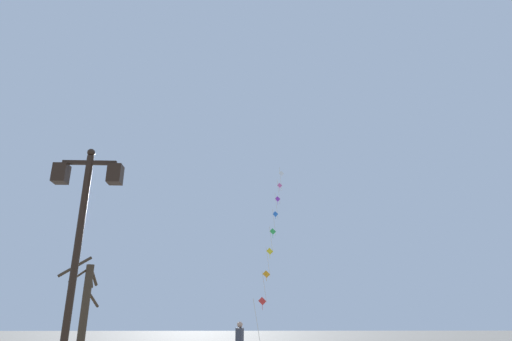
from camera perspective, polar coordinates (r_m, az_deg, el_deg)
twin_lantern_lamp_post at (r=9.13m, az=-22.58°, el=-6.53°), size 1.39×0.28×5.12m
kite_train at (r=24.83m, az=2.23°, el=-8.58°), size 2.69×11.42×12.39m
bare_tree at (r=18.27m, az=-22.19°, el=-16.99°), size 1.35×1.83×4.17m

